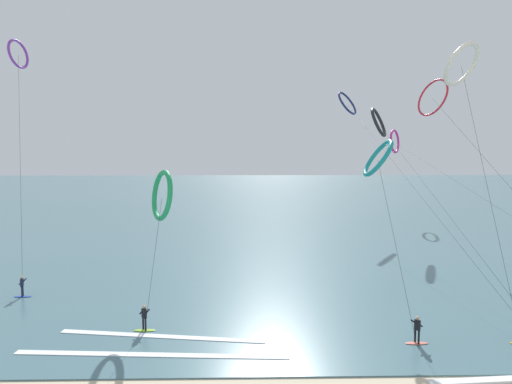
% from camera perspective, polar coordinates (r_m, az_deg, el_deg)
% --- Properties ---
extents(sea_water, '(400.00, 200.00, 0.08)m').
position_cam_1_polar(sea_water, '(120.52, -0.79, -0.12)').
color(sea_water, '#476B75').
rests_on(sea_water, ground).
extents(surfer_lime, '(1.40, 0.73, 1.70)m').
position_cam_1_polar(surfer_lime, '(28.55, -15.23, -16.70)').
color(surfer_lime, '#8CC62D').
rests_on(surfer_lime, ground).
extents(surfer_coral, '(1.40, 0.69, 1.70)m').
position_cam_1_polar(surfer_coral, '(27.71, 21.43, -17.58)').
color(surfer_coral, '#EA7260').
rests_on(surfer_coral, ground).
extents(surfer_cobalt, '(1.40, 0.64, 1.70)m').
position_cam_1_polar(surfer_cobalt, '(38.34, -29.67, -11.47)').
color(surfer_cobalt, '#2647B7').
rests_on(surfer_cobalt, ground).
extents(kite_navy, '(5.02, 51.52, 21.93)m').
position_cam_1_polar(kite_navy, '(71.77, 12.57, 11.90)').
color(kite_navy, navy).
rests_on(kite_navy, ground).
extents(kite_charcoal, '(4.16, 38.28, 18.08)m').
position_cam_1_polar(kite_charcoal, '(61.80, 16.65, 9.22)').
color(kite_charcoal, black).
rests_on(kite_charcoal, ground).
extents(kite_teal, '(2.28, 10.33, 12.63)m').
position_cam_1_polar(kite_teal, '(33.65, 16.56, 4.49)').
color(kite_teal, teal).
rests_on(kite_teal, ground).
extents(kite_violet, '(6.90, 14.55, 23.53)m').
position_cam_1_polar(kite_violet, '(52.27, -30.09, 16.18)').
color(kite_violet, purple).
rests_on(kite_violet, ground).
extents(kite_crimson, '(3.18, 34.79, 21.03)m').
position_cam_1_polar(kite_crimson, '(58.30, 23.30, 11.92)').
color(kite_crimson, red).
rests_on(kite_crimson, ground).
extents(kite_magenta, '(4.26, 50.18, 15.83)m').
position_cam_1_polar(kite_magenta, '(77.47, 18.70, 6.65)').
color(kite_magenta, '#CC288E').
rests_on(kite_magenta, ground).
extents(kite_emerald, '(2.71, 6.75, 10.29)m').
position_cam_1_polar(kite_emerald, '(31.31, -12.93, -0.47)').
color(kite_emerald, '#199351').
rests_on(kite_emerald, ground).
extents(kite_ivory, '(4.59, 15.06, 21.01)m').
position_cam_1_polar(kite_ivory, '(41.64, 26.61, 15.48)').
color(kite_ivory, silver).
rests_on(kite_ivory, ground).
extents(wave_crest_mid, '(15.67, 1.42, 0.12)m').
position_cam_1_polar(wave_crest_mid, '(25.71, -14.36, -21.11)').
color(wave_crest_mid, white).
rests_on(wave_crest_mid, ground).
extents(wave_crest_far, '(13.06, 2.26, 0.12)m').
position_cam_1_polar(wave_crest_far, '(27.78, -13.03, -18.99)').
color(wave_crest_far, white).
rests_on(wave_crest_far, ground).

